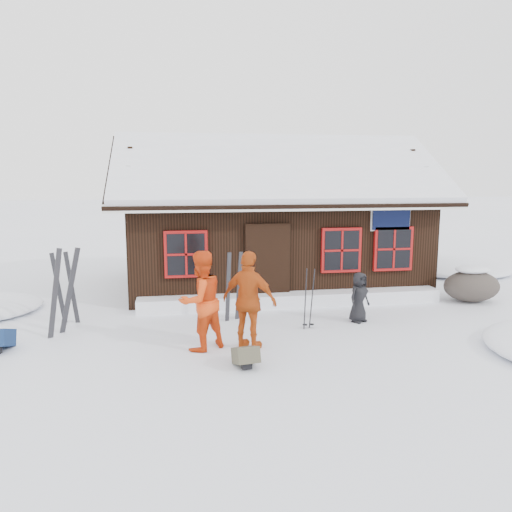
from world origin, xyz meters
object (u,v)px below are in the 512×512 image
Objects in this scene: skier_crouched at (359,297)px; ski_poles at (309,300)px; boulder at (472,285)px; skier_orange_left at (201,301)px; backpack_olive at (246,359)px; ski_pair_left at (62,292)px; skier_orange_right at (249,301)px.

ski_poles reaches higher than skier_crouched.
skier_crouched is 3.75m from boulder.
skier_orange_left is 1.29× the size of boulder.
skier_orange_left is 1.46m from backpack_olive.
boulder is at bearing -26.54° from ski_pair_left.
ski_pair_left is (-9.81, -1.05, 0.45)m from boulder.
skier_crouched is at bearing -117.77° from skier_orange_right.
skier_orange_left is 2.51m from ski_poles.
boulder is 2.86× the size of backpack_olive.
backpack_olive is at bearing 112.86° from skier_orange_right.
ski_pair_left is at bearing 12.68° from skier_orange_right.
ski_pair_left reaches higher than boulder.
ski_poles is (-1.23, -0.28, 0.07)m from skier_crouched.
boulder is (3.54, 1.25, -0.13)m from skier_crouched.
skier_orange_right is 1.80m from ski_poles.
backpack_olive is at bearing -171.06° from skier_crouched.
boulder is at bearing -9.20° from skier_crouched.
skier_crouched is 0.61× the size of ski_pair_left.
skier_orange_left reaches higher than skier_crouched.
skier_orange_left is at bearing 27.50° from skier_orange_right.
ski_poles is (5.05, -0.49, -0.25)m from ski_pair_left.
ski_poles is 2.63× the size of backpack_olive.
skier_orange_left is 7.51m from boulder.
skier_orange_right is 3.00m from skier_crouched.
skier_orange_right is 3.66× the size of backpack_olive.
skier_orange_left is 1.67× the size of skier_crouched.
skier_orange_left is at bearing 116.89° from backpack_olive.
ski_poles is at bearing -162.14° from boulder.
ski_poles is at bearing -38.15° from ski_pair_left.
ski_poles is (1.43, 1.05, -0.30)m from skier_orange_right.
skier_orange_right is 1.02× the size of ski_pair_left.
boulder is 0.79× the size of ski_pair_left.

